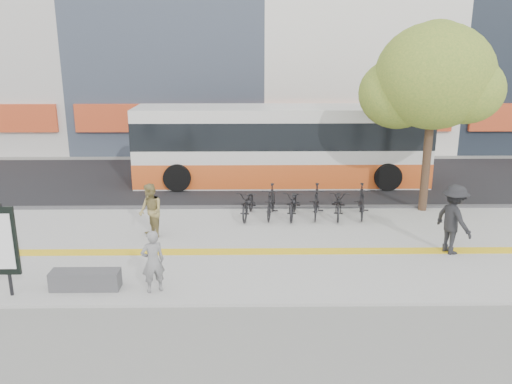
{
  "coord_description": "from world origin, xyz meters",
  "views": [
    {
      "loc": [
        1.24,
        -12.42,
        5.63
      ],
      "look_at": [
        1.42,
        2.0,
        1.51
      ],
      "focal_mm": 36.71,
      "sensor_mm": 36.0,
      "label": 1
    }
  ],
  "objects_px": {
    "bench": "(86,280)",
    "street_tree": "(432,79)",
    "signboard": "(5,242)",
    "seated_woman": "(153,261)",
    "pedestrian_tan": "(151,211)",
    "bus": "(281,148)",
    "pedestrian_dark": "(454,219)"
  },
  "relations": [
    {
      "from": "street_tree",
      "to": "pedestrian_tan",
      "type": "bearing_deg",
      "value": -163.19
    },
    {
      "from": "signboard",
      "to": "pedestrian_dark",
      "type": "xyz_separation_m",
      "value": [
        10.95,
        2.39,
        -0.33
      ]
    },
    {
      "from": "seated_woman",
      "to": "pedestrian_dark",
      "type": "distance_m",
      "value": 8.05
    },
    {
      "from": "bench",
      "to": "signboard",
      "type": "distance_m",
      "value": 1.94
    },
    {
      "from": "bus",
      "to": "pedestrian_tan",
      "type": "height_order",
      "value": "bus"
    },
    {
      "from": "signboard",
      "to": "seated_woman",
      "type": "distance_m",
      "value": 3.27
    },
    {
      "from": "bus",
      "to": "pedestrian_dark",
      "type": "bearing_deg",
      "value": -61.01
    },
    {
      "from": "street_tree",
      "to": "bench",
      "type": "bearing_deg",
      "value": -148.38
    },
    {
      "from": "signboard",
      "to": "bus",
      "type": "distance_m",
      "value": 12.06
    },
    {
      "from": "pedestrian_tan",
      "to": "signboard",
      "type": "bearing_deg",
      "value": -68.33
    },
    {
      "from": "signboard",
      "to": "pedestrian_tan",
      "type": "height_order",
      "value": "signboard"
    },
    {
      "from": "bench",
      "to": "street_tree",
      "type": "relative_size",
      "value": 0.25
    },
    {
      "from": "bench",
      "to": "signboard",
      "type": "relative_size",
      "value": 0.73
    },
    {
      "from": "bench",
      "to": "street_tree",
      "type": "bearing_deg",
      "value": 31.62
    },
    {
      "from": "street_tree",
      "to": "seated_woman",
      "type": "distance_m",
      "value": 10.87
    },
    {
      "from": "bench",
      "to": "pedestrian_tan",
      "type": "xyz_separation_m",
      "value": [
        0.94,
        3.35,
        0.59
      ]
    },
    {
      "from": "bench",
      "to": "pedestrian_dark",
      "type": "relative_size",
      "value": 0.83
    },
    {
      "from": "signboard",
      "to": "pedestrian_tan",
      "type": "bearing_deg",
      "value": 55.17
    },
    {
      "from": "street_tree",
      "to": "pedestrian_tan",
      "type": "height_order",
      "value": "street_tree"
    },
    {
      "from": "bus",
      "to": "seated_woman",
      "type": "height_order",
      "value": "bus"
    },
    {
      "from": "seated_woman",
      "to": "pedestrian_tan",
      "type": "relative_size",
      "value": 0.92
    },
    {
      "from": "bus",
      "to": "seated_woman",
      "type": "bearing_deg",
      "value": -109.59
    },
    {
      "from": "bench",
      "to": "bus",
      "type": "xyz_separation_m",
      "value": [
        5.13,
        9.7,
        1.22
      ]
    },
    {
      "from": "bench",
      "to": "signboard",
      "type": "height_order",
      "value": "signboard"
    },
    {
      "from": "seated_woman",
      "to": "pedestrian_tan",
      "type": "height_order",
      "value": "pedestrian_tan"
    },
    {
      "from": "bench",
      "to": "pedestrian_tan",
      "type": "bearing_deg",
      "value": 74.26
    },
    {
      "from": "street_tree",
      "to": "seated_woman",
      "type": "relative_size",
      "value": 4.23
    },
    {
      "from": "pedestrian_tan",
      "to": "seated_woman",
      "type": "bearing_deg",
      "value": -22.52
    },
    {
      "from": "bench",
      "to": "pedestrian_tan",
      "type": "height_order",
      "value": "pedestrian_tan"
    },
    {
      "from": "signboard",
      "to": "pedestrian_dark",
      "type": "height_order",
      "value": "signboard"
    },
    {
      "from": "signboard",
      "to": "bench",
      "type": "bearing_deg",
      "value": 10.81
    },
    {
      "from": "pedestrian_dark",
      "to": "bus",
      "type": "bearing_deg",
      "value": 7.77
    }
  ]
}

